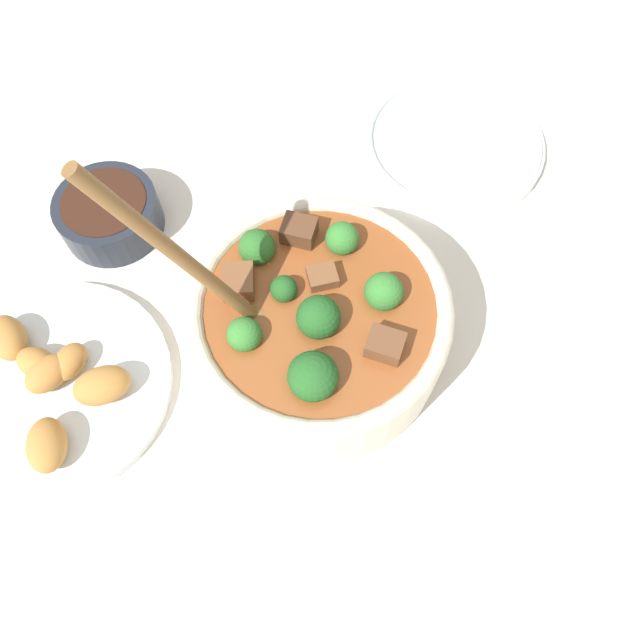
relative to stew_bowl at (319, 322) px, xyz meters
name	(u,v)px	position (x,y,z in m)	size (l,w,h in m)	color
ground_plane	(320,346)	(0.00, 0.00, -0.05)	(4.00, 4.00, 0.00)	silver
stew_bowl	(319,322)	(0.00, 0.00, 0.00)	(0.27, 0.24, 0.29)	beige
condiment_bowl	(109,213)	(0.24, -0.13, -0.03)	(0.11, 0.11, 0.05)	#232833
empty_plate	(452,142)	(-0.13, -0.27, -0.05)	(0.21, 0.21, 0.02)	white
food_plate	(54,384)	(0.25, 0.07, -0.04)	(0.22, 0.22, 0.04)	white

